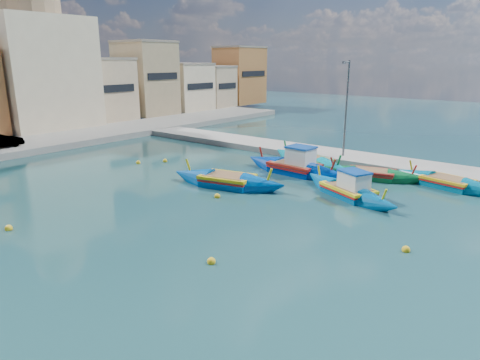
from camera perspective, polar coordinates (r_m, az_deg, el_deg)
ground at (r=18.72m, az=6.80°, el=-9.90°), size 160.00×160.00×0.00m
east_quay at (r=34.50m, az=22.92°, el=1.41°), size 4.00×70.00×0.50m
north_townhouses at (r=52.64m, az=-28.10°, el=10.63°), size 83.20×7.87×10.19m
church_block at (r=54.54m, az=-25.59°, el=14.67°), size 10.00×10.00×19.10m
quay_street_lamp at (r=35.33m, az=13.94°, el=9.26°), size 1.18×0.16×8.00m
luzzu_turquoise_cabin at (r=26.91m, az=14.24°, el=-1.47°), size 5.01×8.19×2.63m
luzzu_blue_cabin at (r=31.66m, az=7.33°, el=1.60°), size 2.63×8.99×3.15m
luzzu_cyan_mid at (r=33.99m, az=9.28°, el=2.31°), size 4.97×9.05×2.62m
luzzu_green at (r=28.21m, az=-1.72°, el=-0.26°), size 4.00×8.65×2.64m
luzzu_blue_south at (r=31.40m, az=17.05°, el=0.62°), size 3.56×7.95×2.24m
luzzu_cyan_south at (r=31.08m, az=25.89°, el=-0.43°), size 3.36×7.57×2.29m
mooring_buoys at (r=26.11m, az=-4.35°, el=-2.09°), size 19.17×22.59×0.36m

